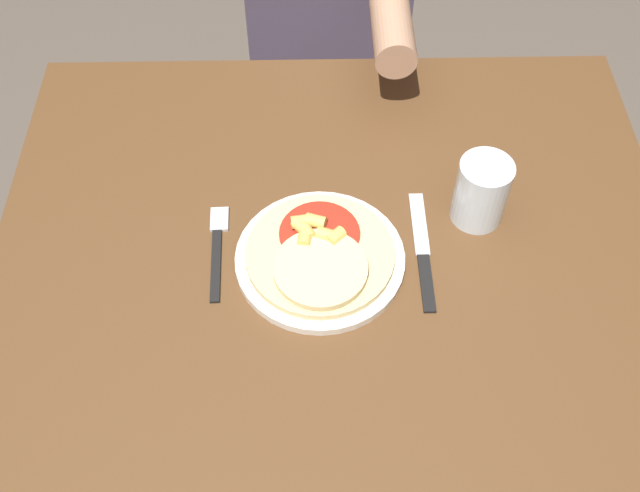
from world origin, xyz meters
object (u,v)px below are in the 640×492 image
Objects in this scene: knife at (423,252)px; person_diner at (329,9)px; dining_table at (334,291)px; drinking_glass at (481,191)px; fork at (217,246)px; pizza at (319,254)px; plate at (320,259)px.

person_diner is at bearing 99.89° from knife.
dining_table is 0.88× the size of person_diner.
fork is at bearing -172.09° from drinking_glass.
drinking_glass is at bearing 19.98° from pizza.
drinking_glass reaches higher than pizza.
knife is (0.31, -0.02, 0.00)m from fork.
plate reaches higher than dining_table.
person_diner is (0.19, 0.68, -0.08)m from fork.
pizza is (-0.02, -0.03, 0.15)m from dining_table.
pizza is at bearing -160.02° from drinking_glass.
dining_table is 0.18m from knife.
person_diner reaches higher than knife.
pizza is 0.16m from knife.
pizza is 0.73m from person_diner.
knife is (0.16, 0.02, -0.02)m from pizza.
drinking_glass is at bearing 7.91° from fork.
plate is at bearing 75.15° from pizza.
plate is at bearing -11.22° from fork.
drinking_glass reaches higher than knife.
drinking_glass reaches higher than fork.
dining_table is at bearing 174.00° from knife.
plate is at bearing -130.82° from dining_table.
drinking_glass is at bearing 14.98° from dining_table.
fork is 0.71m from person_diner.
dining_table is 4.70× the size of pizza.
person_diner is (0.03, 0.72, -0.10)m from pizza.
pizza is 0.16m from fork.
pizza is at bearing -104.85° from plate.
dining_table is at bearing -1.20° from fork.
person_diner is at bearing 87.39° from plate.
plate reaches higher than knife.
knife is at bearing 5.95° from pizza.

